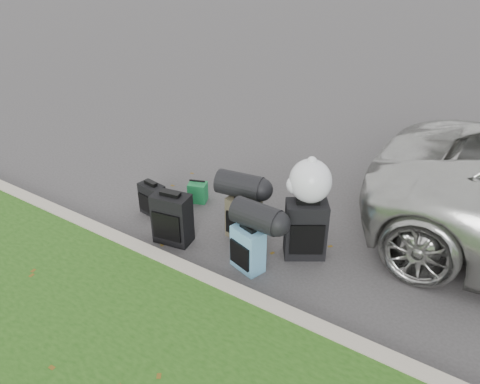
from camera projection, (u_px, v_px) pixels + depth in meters
The scene contains 12 objects.
ground at pixel (238, 237), 6.13m from camera, with size 120.00×120.00×0.00m, color #383535.
curb at pixel (190, 273), 5.36m from camera, with size 120.00×0.18×0.15m, color #9E937F.
suitcase_small_black at pixel (152, 199), 6.52m from camera, with size 0.37×0.20×0.46m, color black.
suitcase_large_black_left at pixel (172, 219), 5.89m from camera, with size 0.47×0.28×0.67m, color black.
suitcase_olive at pixel (243, 218), 6.00m from camera, with size 0.41×0.26×0.56m, color #363123.
suitcase_teal at pixel (248, 249), 5.43m from camera, with size 0.38×0.23×0.55m, color teal.
suitcase_large_black_right at pixel (306, 230), 5.62m from camera, with size 0.49×0.29×0.74m, color black.
tote_green at pixel (198, 192), 6.87m from camera, with size 0.26×0.21×0.29m, color #1B7A3D.
tote_navy at pixel (244, 203), 6.61m from camera, with size 0.26×0.21×0.28m, color navy.
duffel_left at pixel (240, 185), 5.86m from camera, with size 0.32×0.32×0.59m, color black.
duffel_right at pixel (256, 216), 5.25m from camera, with size 0.31×0.31×0.56m, color black.
trash_bag at pixel (310, 181), 5.38m from camera, with size 0.50×0.50×0.50m, color silver.
Camera 1 is at (2.79, -4.21, 3.52)m, focal length 35.00 mm.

